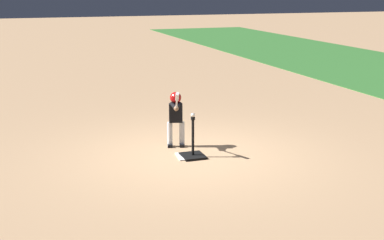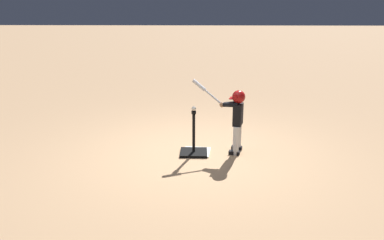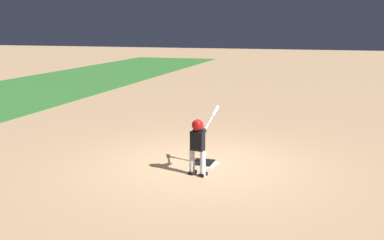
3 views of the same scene
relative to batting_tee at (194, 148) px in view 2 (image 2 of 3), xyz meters
The scene contains 5 objects.
ground_plane 0.12m from the batting_tee, 163.92° to the left, with size 90.00×90.00×0.00m, color tan.
home_plate 0.12m from the batting_tee, 131.66° to the right, with size 0.44×0.44×0.02m, color white.
batting_tee is the anchor object (origin of this frame).
batter_child 0.91m from the batting_tee, behind, with size 0.88×0.41×1.22m.
baseball 0.68m from the batting_tee, ahead, with size 0.07×0.07×0.07m, color white.
Camera 2 is at (-0.07, 5.81, 2.36)m, focal length 35.00 mm.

